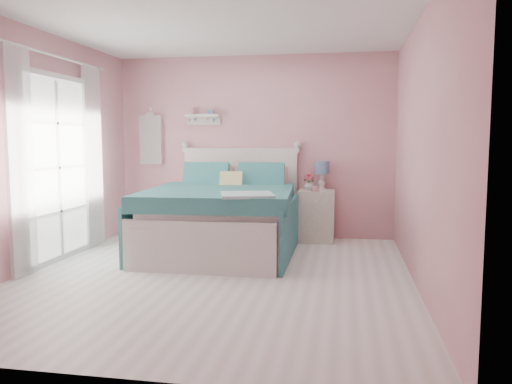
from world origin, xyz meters
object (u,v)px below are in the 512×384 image
(table_lamp, at_px, (322,170))
(vase, at_px, (309,185))
(bed, at_px, (223,218))
(nightstand, at_px, (316,216))
(teacup, at_px, (315,188))

(table_lamp, height_order, vase, table_lamp)
(bed, xyz_separation_m, table_lamp, (1.18, 0.94, 0.57))
(table_lamp, xyz_separation_m, vase, (-0.17, -0.09, -0.21))
(nightstand, distance_m, vase, 0.43)
(nightstand, bearing_deg, bed, -142.80)
(vase, bearing_deg, bed, -139.58)
(teacup, bearing_deg, bed, -147.98)
(table_lamp, relative_size, teacup, 3.89)
(bed, relative_size, vase, 16.57)
(table_lamp, xyz_separation_m, teacup, (-0.08, -0.25, -0.24))
(table_lamp, bearing_deg, nightstand, -123.69)
(bed, distance_m, teacup, 1.34)
(nightstand, height_order, vase, vase)
(nightstand, distance_m, table_lamp, 0.64)
(bed, relative_size, nightstand, 3.19)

